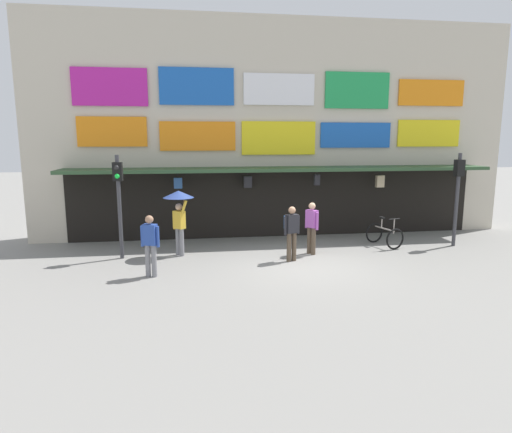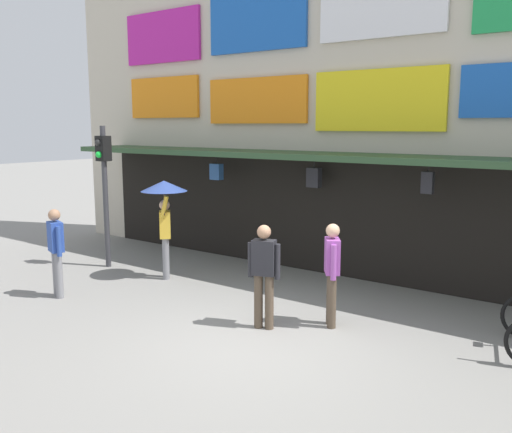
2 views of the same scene
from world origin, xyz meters
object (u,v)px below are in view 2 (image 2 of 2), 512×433
traffic_light_near (104,174)px  pedestrian_in_yellow (264,268)px  pedestrian_with_umbrella (164,202)px  pedestrian_in_green (332,269)px  pedestrian_in_black (56,248)px

traffic_light_near → pedestrian_in_yellow: 5.37m
traffic_light_near → pedestrian_with_umbrella: 1.85m
pedestrian_with_umbrella → pedestrian_in_green: (4.18, -0.45, -0.69)m
pedestrian_with_umbrella → pedestrian_in_black: pedestrian_with_umbrella is taller
pedestrian_with_umbrella → pedestrian_in_black: (-0.72, -2.12, -0.69)m
pedestrian_with_umbrella → pedestrian_in_yellow: pedestrian_with_umbrella is taller
traffic_light_near → pedestrian_in_yellow: (5.14, -1.06, -1.16)m
pedestrian_in_black → pedestrian_in_green: bearing=18.8°
pedestrian_in_green → pedestrian_with_umbrella: bearing=173.8°
pedestrian_in_black → pedestrian_in_green: (4.91, 1.67, 0.00)m
traffic_light_near → pedestrian_with_umbrella: traffic_light_near is taller
pedestrian_in_yellow → pedestrian_in_green: (0.83, 0.70, -0.04)m
traffic_light_near → pedestrian_with_umbrella: size_ratio=1.54×
pedestrian_in_yellow → pedestrian_in_green: 1.08m
traffic_light_near → pedestrian_in_black: bearing=-62.4°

